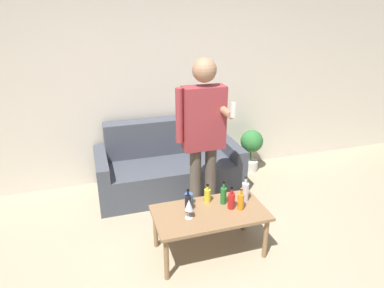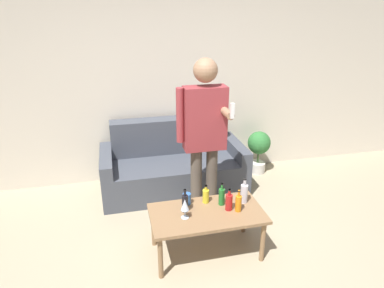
# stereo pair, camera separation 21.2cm
# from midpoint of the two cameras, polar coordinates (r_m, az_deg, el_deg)

# --- Properties ---
(wall_back) EXTENTS (8.00, 0.06, 2.70)m
(wall_back) POSITION_cam_midpoint_polar(r_m,az_deg,el_deg) (4.44, -2.17, 11.11)
(wall_back) COLOR beige
(wall_back) RESTS_ON ground_plane
(couch) EXTENTS (1.77, 0.82, 0.86)m
(couch) POSITION_cam_midpoint_polar(r_m,az_deg,el_deg) (4.36, -1.81, -3.67)
(couch) COLOR #474C56
(couch) RESTS_ON ground_plane
(coffee_table) EXTENTS (1.03, 0.55, 0.45)m
(coffee_table) POSITION_cam_midpoint_polar(r_m,az_deg,el_deg) (3.20, 4.40, -12.05)
(coffee_table) COLOR #8E6B47
(coffee_table) RESTS_ON ground_plane
(bottle_orange) EXTENTS (0.06, 0.06, 0.22)m
(bottle_orange) POSITION_cam_midpoint_polar(r_m,az_deg,el_deg) (3.26, 6.85, -8.65)
(bottle_orange) COLOR #23752D
(bottle_orange) RESTS_ON coffee_table
(bottle_green) EXTENTS (0.06, 0.06, 0.21)m
(bottle_green) POSITION_cam_midpoint_polar(r_m,az_deg,el_deg) (3.19, 8.10, -9.52)
(bottle_green) COLOR #B21E1E
(bottle_green) RESTS_ON coffee_table
(bottle_dark) EXTENTS (0.06, 0.06, 0.18)m
(bottle_dark) POSITION_cam_midpoint_polar(r_m,az_deg,el_deg) (3.28, 4.17, -8.60)
(bottle_dark) COLOR yellow
(bottle_dark) RESTS_ON coffee_table
(bottle_yellow) EXTENTS (0.06, 0.06, 0.21)m
(bottle_yellow) POSITION_cam_midpoint_polar(r_m,az_deg,el_deg) (3.18, 9.67, -9.68)
(bottle_yellow) COLOR orange
(bottle_yellow) RESTS_ON coffee_table
(bottle_red) EXTENTS (0.07, 0.07, 0.25)m
(bottle_red) POSITION_cam_midpoint_polar(r_m,az_deg,el_deg) (3.32, 10.51, -8.06)
(bottle_red) COLOR silver
(bottle_red) RESTS_ON coffee_table
(bottle_clear) EXTENTS (0.06, 0.06, 0.22)m
(bottle_clear) POSITION_cam_midpoint_polar(r_m,az_deg,el_deg) (3.14, 0.79, -9.79)
(bottle_clear) COLOR black
(bottle_clear) RESTS_ON coffee_table
(wine_glass_near) EXTENTS (0.08, 0.08, 0.19)m
(wine_glass_near) POSITION_cam_midpoint_polar(r_m,az_deg,el_deg) (3.03, 0.85, -10.22)
(wine_glass_near) COLOR silver
(wine_glass_near) RESTS_ON coffee_table
(cup_on_table) EXTENTS (0.08, 0.08, 0.11)m
(cup_on_table) POSITION_cam_midpoint_polar(r_m,az_deg,el_deg) (3.26, 1.01, -9.14)
(cup_on_table) COLOR #3366B2
(cup_on_table) RESTS_ON coffee_table
(person_standing_front) EXTENTS (0.49, 0.44, 1.75)m
(person_standing_front) POSITION_cam_midpoint_polar(r_m,az_deg,el_deg) (3.40, 3.83, 2.27)
(person_standing_front) COLOR brown
(person_standing_front) RESTS_ON ground_plane
(potted_plant) EXTENTS (0.31, 0.31, 0.60)m
(potted_plant) POSITION_cam_midpoint_polar(r_m,az_deg,el_deg) (4.82, 12.31, -0.58)
(potted_plant) COLOR silver
(potted_plant) RESTS_ON ground_plane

